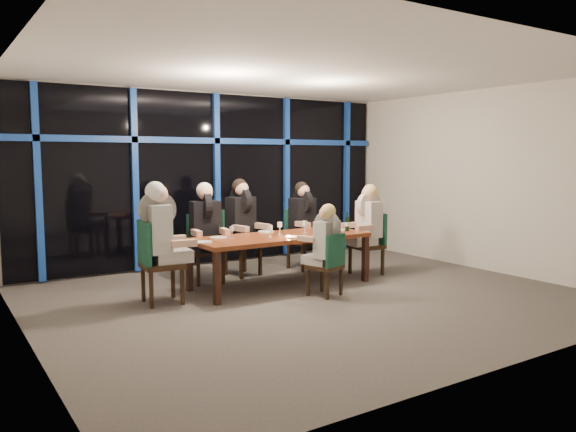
% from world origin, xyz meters
% --- Properties ---
extents(room, '(7.04, 7.00, 3.02)m').
position_xyz_m(room, '(0.00, 0.00, 2.02)').
color(room, '#544E4A').
rests_on(room, ground).
extents(window_wall, '(6.86, 0.43, 2.94)m').
position_xyz_m(window_wall, '(0.01, 2.93, 1.55)').
color(window_wall, black).
rests_on(window_wall, ground).
extents(dining_table, '(2.60, 1.00, 0.75)m').
position_xyz_m(dining_table, '(0.00, 0.80, 0.68)').
color(dining_table, brown).
rests_on(dining_table, ground).
extents(chair_far_left, '(0.54, 0.54, 1.03)m').
position_xyz_m(chair_far_left, '(-0.80, 1.68, 0.57)').
color(chair_far_left, black).
rests_on(chair_far_left, ground).
extents(chair_far_mid, '(0.57, 0.57, 1.05)m').
position_xyz_m(chair_far_mid, '(-0.12, 1.85, 0.59)').
color(chair_far_mid, black).
rests_on(chair_far_mid, ground).
extents(chair_far_right, '(0.52, 0.52, 1.00)m').
position_xyz_m(chair_far_right, '(1.00, 1.75, 0.56)').
color(chair_far_right, black).
rests_on(chair_far_right, ground).
extents(chair_end_left, '(0.53, 0.53, 1.08)m').
position_xyz_m(chair_end_left, '(-1.89, 0.82, 0.60)').
color(chair_end_left, black).
rests_on(chair_end_left, ground).
extents(chair_end_right, '(0.47, 0.47, 0.99)m').
position_xyz_m(chair_end_right, '(1.68, 0.73, 0.55)').
color(chair_end_right, black).
rests_on(chair_end_right, ground).
extents(chair_near_mid, '(0.50, 0.50, 0.86)m').
position_xyz_m(chair_near_mid, '(0.22, -0.08, 0.48)').
color(chair_near_mid, black).
rests_on(chair_near_mid, ground).
extents(diner_far_left, '(0.55, 0.67, 1.00)m').
position_xyz_m(diner_far_left, '(-0.81, 1.59, 0.98)').
color(diner_far_left, black).
rests_on(diner_far_left, ground).
extents(diner_far_mid, '(0.57, 0.70, 1.02)m').
position_xyz_m(diner_far_mid, '(-0.11, 1.76, 1.00)').
color(diner_far_mid, black).
rests_on(diner_far_mid, ground).
extents(diner_far_right, '(0.53, 0.65, 0.98)m').
position_xyz_m(diner_far_right, '(1.01, 1.67, 0.96)').
color(diner_far_right, black).
rests_on(diner_far_right, ground).
extents(diner_end_left, '(0.69, 0.56, 1.05)m').
position_xyz_m(diner_end_left, '(-1.80, 0.82, 1.02)').
color(diner_end_left, black).
rests_on(diner_end_left, ground).
extents(diner_end_right, '(0.62, 0.50, 0.96)m').
position_xyz_m(diner_end_right, '(1.59, 0.74, 0.94)').
color(diner_end_right, beige).
rests_on(diner_end_right, ground).
extents(diner_near_mid, '(0.51, 0.58, 0.84)m').
position_xyz_m(diner_near_mid, '(0.20, -0.01, 0.82)').
color(diner_near_mid, black).
rests_on(diner_near_mid, ground).
extents(plate_far_left, '(0.24, 0.24, 0.01)m').
position_xyz_m(plate_far_left, '(-0.89, 1.03, 0.76)').
color(plate_far_left, white).
rests_on(plate_far_left, dining_table).
extents(plate_far_mid, '(0.24, 0.24, 0.01)m').
position_xyz_m(plate_far_mid, '(-0.00, 1.21, 0.76)').
color(plate_far_mid, white).
rests_on(plate_far_mid, dining_table).
extents(plate_far_right, '(0.24, 0.24, 0.01)m').
position_xyz_m(plate_far_right, '(1.08, 1.11, 0.76)').
color(plate_far_right, white).
rests_on(plate_far_right, dining_table).
extents(plate_end_left, '(0.24, 0.24, 0.01)m').
position_xyz_m(plate_end_left, '(-1.24, 0.77, 0.76)').
color(plate_end_left, white).
rests_on(plate_end_left, dining_table).
extents(plate_end_right, '(0.24, 0.24, 0.01)m').
position_xyz_m(plate_end_right, '(1.03, 0.75, 0.76)').
color(plate_end_right, white).
rests_on(plate_end_right, dining_table).
extents(plate_near_mid, '(0.24, 0.24, 0.01)m').
position_xyz_m(plate_near_mid, '(0.03, 0.53, 0.76)').
color(plate_near_mid, white).
rests_on(plate_near_mid, dining_table).
extents(wine_bottle, '(0.07, 0.07, 0.30)m').
position_xyz_m(wine_bottle, '(1.10, 0.63, 0.86)').
color(wine_bottle, black).
rests_on(wine_bottle, dining_table).
extents(water_pitcher, '(0.13, 0.12, 0.21)m').
position_xyz_m(water_pitcher, '(0.69, 0.58, 0.86)').
color(water_pitcher, silver).
rests_on(water_pitcher, dining_table).
extents(tea_light, '(0.05, 0.05, 0.03)m').
position_xyz_m(tea_light, '(-0.02, 0.55, 0.77)').
color(tea_light, '#FFA44C').
rests_on(tea_light, dining_table).
extents(wine_glass_a, '(0.07, 0.07, 0.17)m').
position_xyz_m(wine_glass_a, '(-0.22, 0.73, 0.87)').
color(wine_glass_a, silver).
rests_on(wine_glass_a, dining_table).
extents(wine_glass_b, '(0.07, 0.07, 0.19)m').
position_xyz_m(wine_glass_b, '(0.03, 0.87, 0.89)').
color(wine_glass_b, silver).
rests_on(wine_glass_b, dining_table).
extents(wine_glass_c, '(0.07, 0.07, 0.18)m').
position_xyz_m(wine_glass_c, '(0.44, 0.82, 0.88)').
color(wine_glass_c, silver).
rests_on(wine_glass_c, dining_table).
extents(wine_glass_d, '(0.06, 0.06, 0.16)m').
position_xyz_m(wine_glass_d, '(-0.71, 0.95, 0.87)').
color(wine_glass_d, silver).
rests_on(wine_glass_d, dining_table).
extents(wine_glass_e, '(0.07, 0.07, 0.19)m').
position_xyz_m(wine_glass_e, '(0.98, 0.91, 0.89)').
color(wine_glass_e, silver).
rests_on(wine_glass_e, dining_table).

